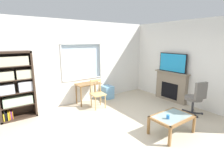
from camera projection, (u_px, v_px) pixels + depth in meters
name	position (u px, v px, depth m)	size (l,w,h in m)	color
ground	(124.00, 127.00, 4.23)	(6.40, 5.70, 0.02)	beige
wall_back_with_window	(81.00, 62.00, 5.81)	(5.40, 0.15, 2.77)	white
wall_right	(190.00, 64.00, 5.51)	(0.12, 4.90, 2.77)	white
bookshelf	(16.00, 84.00, 4.54)	(0.90, 0.38, 1.85)	#38281E
desk_under_window	(88.00, 87.00, 5.74)	(0.82, 0.47, 0.71)	brown
wooden_chair	(98.00, 94.00, 5.39)	(0.45, 0.43, 0.90)	tan
plastic_drawer_unit	(108.00, 92.00, 6.32)	(0.35, 0.40, 0.47)	#72ADDB
fireplace	(171.00, 86.00, 6.03)	(0.26, 1.28, 1.05)	gray
tv	(172.00, 63.00, 5.84)	(0.06, 1.04, 0.65)	black
office_chair	(196.00, 97.00, 4.82)	(0.58, 0.60, 1.00)	slate
coffee_table	(172.00, 118.00, 3.87)	(0.96, 0.62, 0.43)	#8C9E99
sippy_cup	(168.00, 117.00, 3.71)	(0.07, 0.07, 0.09)	#337FD6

